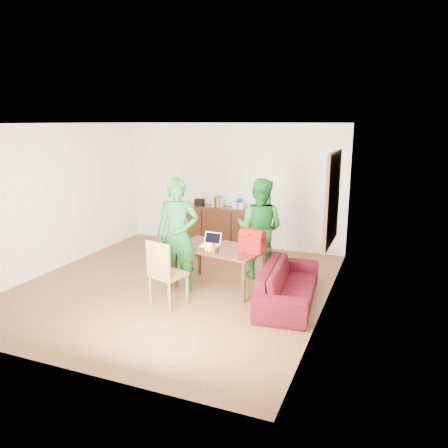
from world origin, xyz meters
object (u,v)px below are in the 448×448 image
at_px(chair, 168,286).
at_px(laptop, 209,244).
at_px(table, 220,252).
at_px(bottle, 214,248).
at_px(sofa, 288,284).
at_px(person_near, 178,236).
at_px(person_far, 260,228).
at_px(red_bag, 252,243).

bearing_deg(chair, laptop, 88.85).
relative_size(table, bottle, 9.26).
bearing_deg(sofa, chair, 109.62).
bearing_deg(sofa, person_near, 91.88).
xyz_separation_m(table, person_near, (-0.56, -0.40, 0.32)).
bearing_deg(person_far, person_near, 51.02).
relative_size(laptop, sofa, 0.16).
bearing_deg(person_near, red_bag, 2.85).
distance_m(red_bag, sofa, 0.86).
bearing_deg(person_far, table, 60.84).
bearing_deg(laptop, table, 4.43).
distance_m(chair, laptop, 1.08).
bearing_deg(chair, red_bag, 56.86).
distance_m(chair, person_far, 2.02).
xyz_separation_m(chair, person_far, (0.92, 1.69, 0.59)).
bearing_deg(laptop, person_near, -131.62).
height_order(laptop, sofa, laptop).
height_order(chair, bottle, chair).
xyz_separation_m(person_far, sofa, (0.75, -0.90, -0.61)).
distance_m(person_near, laptop, 0.58).
relative_size(table, person_far, 0.91).
relative_size(bottle, red_bag, 0.45).
xyz_separation_m(table, person_far, (0.46, 0.74, 0.28)).
xyz_separation_m(table, sofa, (1.22, -0.16, -0.33)).
bearing_deg(bottle, person_far, 69.80).
relative_size(person_far, bottle, 10.17).
height_order(person_near, person_far, person_near).
height_order(person_near, laptop, person_near).
xyz_separation_m(person_far, laptop, (-0.64, -0.74, -0.15)).
distance_m(table, red_bag, 0.62).
height_order(person_near, bottle, person_near).
bearing_deg(person_far, red_bag, 101.41).
relative_size(table, chair, 1.58).
bearing_deg(sofa, laptop, 77.92).
bearing_deg(bottle, table, 98.26).
bearing_deg(person_near, chair, -94.66).
bearing_deg(laptop, sofa, -3.99).
height_order(chair, laptop, chair).
bearing_deg(person_near, bottle, -12.72).
bearing_deg(table, bottle, -70.62).
bearing_deg(person_near, person_far, 33.09).
bearing_deg(red_bag, person_near, -154.07).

